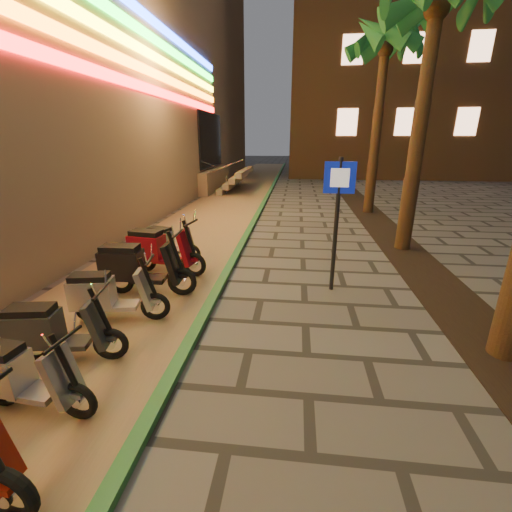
# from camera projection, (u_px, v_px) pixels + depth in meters

# --- Properties ---
(ground) EXTENTS (120.00, 120.00, 0.00)m
(ground) POSITION_uv_depth(u_px,v_px,m) (226.00, 449.00, 3.40)
(ground) COLOR #474442
(ground) RESTS_ON ground
(parking_strip) EXTENTS (3.40, 60.00, 0.01)m
(parking_strip) POSITION_uv_depth(u_px,v_px,m) (211.00, 219.00, 13.07)
(parking_strip) COLOR #8C7251
(parking_strip) RESTS_ON ground
(green_curb) EXTENTS (0.18, 60.00, 0.10)m
(green_curb) POSITION_uv_depth(u_px,v_px,m) (255.00, 219.00, 12.87)
(green_curb) COLOR #286C35
(green_curb) RESTS_ON ground
(planting_strip) EXTENTS (1.20, 40.00, 0.02)m
(planting_strip) POSITION_uv_depth(u_px,v_px,m) (427.00, 275.00, 7.70)
(planting_strip) COLOR black
(planting_strip) RESTS_ON ground
(apartment_block) EXTENTS (18.00, 16.06, 25.00)m
(apartment_block) POSITION_uv_depth(u_px,v_px,m) (404.00, 16.00, 28.38)
(apartment_block) COLOR brown
(apartment_block) RESTS_ON ground
(palm_c) EXTENTS (2.97, 3.02, 6.91)m
(palm_c) POSITION_uv_depth(u_px,v_px,m) (437.00, 7.00, 7.71)
(palm_c) COLOR #472D19
(palm_c) RESTS_ON ground
(palm_d) EXTENTS (2.97, 3.02, 7.16)m
(palm_d) POSITION_uv_depth(u_px,v_px,m) (385.00, 50.00, 12.33)
(palm_d) COLOR #472D19
(palm_d) RESTS_ON ground
(pedestrian_sign) EXTENTS (0.57, 0.10, 2.61)m
(pedestrian_sign) POSITION_uv_depth(u_px,v_px,m) (337.00, 208.00, 6.44)
(pedestrian_sign) COLOR black
(pedestrian_sign) RESTS_ON ground
(scooter_4) EXTENTS (1.49, 0.53, 1.05)m
(scooter_4) POSITION_uv_depth(u_px,v_px,m) (18.00, 376.00, 3.76)
(scooter_4) COLOR black
(scooter_4) RESTS_ON ground
(scooter_5) EXTENTS (1.56, 0.66, 1.09)m
(scooter_5) POSITION_uv_depth(u_px,v_px,m) (53.00, 331.00, 4.59)
(scooter_5) COLOR black
(scooter_5) RESTS_ON ground
(scooter_6) EXTENTS (1.59, 0.70, 1.12)m
(scooter_6) POSITION_uv_depth(u_px,v_px,m) (108.00, 295.00, 5.62)
(scooter_6) COLOR black
(scooter_6) RESTS_ON ground
(scooter_7) EXTENTS (1.85, 0.65, 1.30)m
(scooter_7) POSITION_uv_depth(u_px,v_px,m) (136.00, 267.00, 6.61)
(scooter_7) COLOR black
(scooter_7) RESTS_ON ground
(scooter_8) EXTENTS (1.82, 0.74, 1.28)m
(scooter_8) POSITION_uv_depth(u_px,v_px,m) (158.00, 250.00, 7.67)
(scooter_8) COLOR black
(scooter_8) RESTS_ON ground
(scooter_9) EXTENTS (1.48, 0.73, 1.04)m
(scooter_9) POSITION_uv_depth(u_px,v_px,m) (168.00, 242.00, 8.63)
(scooter_9) COLOR black
(scooter_9) RESTS_ON ground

